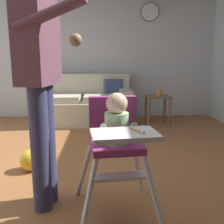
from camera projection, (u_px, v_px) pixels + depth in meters
The scene contains 9 objects.
ground at pixel (84, 182), 2.53m from camera, with size 6.30×7.16×0.10m, color #965D33.
wall_far at pixel (93, 45), 5.00m from camera, with size 5.50×0.06×2.78m, color silver.
couch at pixel (83, 104), 4.69m from camera, with size 1.73×0.86×0.86m.
high_chair at pixel (116, 133), 1.86m from camera, with size 0.67×0.78×0.91m.
adult_standing at pixel (41, 80), 1.87m from camera, with size 0.51×0.56×1.73m.
toy_ball at pixel (31, 160), 2.67m from camera, with size 0.22×0.22×0.22m, color gold.
side_table at pixel (157, 104), 4.41m from camera, with size 0.40×0.40×0.52m.
sippy_cup at pixel (159, 93), 4.37m from camera, with size 0.07×0.07×0.10m, color orange.
wall_clock at pixel (150, 12), 4.87m from camera, with size 0.35×0.04×0.35m.
Camera 1 is at (0.19, -2.35, 1.13)m, focal length 41.64 mm.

